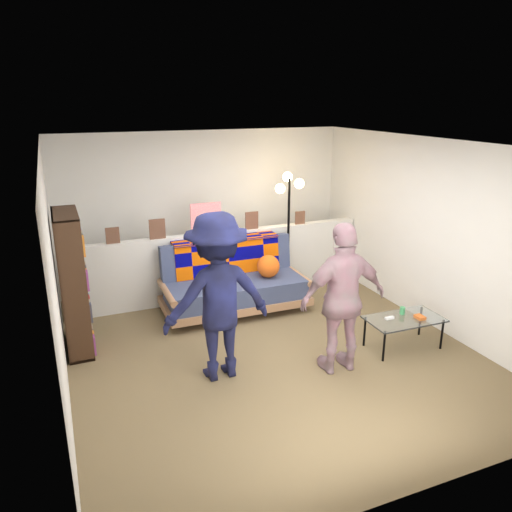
{
  "coord_description": "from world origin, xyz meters",
  "views": [
    {
      "loc": [
        -2.17,
        -4.87,
        2.88
      ],
      "look_at": [
        0.0,
        0.4,
        1.05
      ],
      "focal_mm": 35.0,
      "sensor_mm": 36.0,
      "label": 1
    }
  ],
  "objects_px": {
    "futon_sofa": "(235,283)",
    "coffee_table": "(405,320)",
    "person_left": "(218,297)",
    "bookshelf": "(73,287)",
    "person_right": "(343,299)",
    "floor_lamp": "(289,208)"
  },
  "relations": [
    {
      "from": "futon_sofa",
      "to": "coffee_table",
      "type": "bearing_deg",
      "value": -51.01
    },
    {
      "from": "futon_sofa",
      "to": "person_left",
      "type": "bearing_deg",
      "value": -115.8
    },
    {
      "from": "bookshelf",
      "to": "person_left",
      "type": "distance_m",
      "value": 1.82
    },
    {
      "from": "bookshelf",
      "to": "person_right",
      "type": "bearing_deg",
      "value": -31.49
    },
    {
      "from": "bookshelf",
      "to": "person_left",
      "type": "relative_size",
      "value": 0.92
    },
    {
      "from": "futon_sofa",
      "to": "floor_lamp",
      "type": "bearing_deg",
      "value": 22.27
    },
    {
      "from": "futon_sofa",
      "to": "coffee_table",
      "type": "distance_m",
      "value": 2.34
    },
    {
      "from": "floor_lamp",
      "to": "person_left",
      "type": "height_order",
      "value": "floor_lamp"
    },
    {
      "from": "bookshelf",
      "to": "coffee_table",
      "type": "relative_size",
      "value": 1.81
    },
    {
      "from": "coffee_table",
      "to": "person_left",
      "type": "distance_m",
      "value": 2.31
    },
    {
      "from": "coffee_table",
      "to": "person_left",
      "type": "xyz_separation_m",
      "value": [
        -2.23,
        0.27,
        0.54
      ]
    },
    {
      "from": "coffee_table",
      "to": "floor_lamp",
      "type": "distance_m",
      "value": 2.47
    },
    {
      "from": "person_left",
      "to": "person_right",
      "type": "relative_size",
      "value": 1.08
    },
    {
      "from": "floor_lamp",
      "to": "person_left",
      "type": "distance_m",
      "value": 2.67
    },
    {
      "from": "person_right",
      "to": "coffee_table",
      "type": "bearing_deg",
      "value": -169.27
    },
    {
      "from": "bookshelf",
      "to": "coffee_table",
      "type": "xyz_separation_m",
      "value": [
        3.59,
        -1.47,
        -0.42
      ]
    },
    {
      "from": "person_right",
      "to": "person_left",
      "type": "bearing_deg",
      "value": -15.18
    },
    {
      "from": "bookshelf",
      "to": "floor_lamp",
      "type": "distance_m",
      "value": 3.27
    },
    {
      "from": "person_left",
      "to": "futon_sofa",
      "type": "bearing_deg",
      "value": -117.47
    },
    {
      "from": "futon_sofa",
      "to": "floor_lamp",
      "type": "xyz_separation_m",
      "value": [
        1.02,
        0.42,
        0.89
      ]
    },
    {
      "from": "futon_sofa",
      "to": "person_right",
      "type": "height_order",
      "value": "person_right"
    },
    {
      "from": "coffee_table",
      "to": "floor_lamp",
      "type": "xyz_separation_m",
      "value": [
        -0.46,
        2.24,
        0.93
      ]
    }
  ]
}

